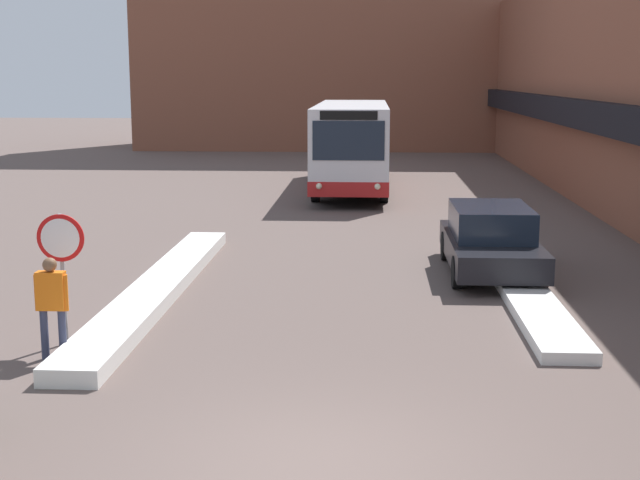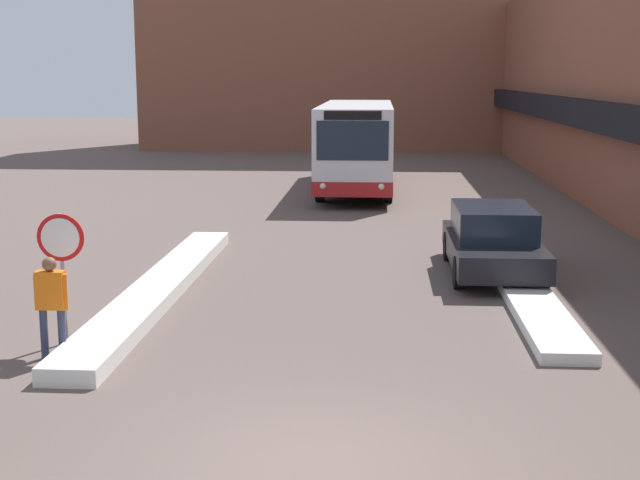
{
  "view_description": "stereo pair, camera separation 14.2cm",
  "coord_description": "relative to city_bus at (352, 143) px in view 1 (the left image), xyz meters",
  "views": [
    {
      "loc": [
        0.57,
        -9.27,
        4.28
      ],
      "look_at": [
        -0.28,
        5.66,
        1.5
      ],
      "focal_mm": 50.0,
      "sensor_mm": 36.0,
      "label": 1
    },
    {
      "loc": [
        0.71,
        -9.26,
        4.28
      ],
      "look_at": [
        -0.28,
        5.66,
        1.5
      ],
      "focal_mm": 50.0,
      "sensor_mm": 36.0,
      "label": 2
    }
  ],
  "objects": [
    {
      "name": "ground_plane",
      "position": [
        0.13,
        -24.34,
        -1.74
      ],
      "size": [
        160.0,
        160.0,
        0.0
      ],
      "primitive_type": "plane",
      "color": "brown"
    },
    {
      "name": "building_row_right",
      "position": [
        10.1,
        -0.34,
        2.32
      ],
      "size": [
        5.5,
        60.0,
        8.15
      ],
      "color": "brown",
      "rests_on": "ground_plane"
    },
    {
      "name": "building_backdrop_far",
      "position": [
        0.13,
        20.51,
        6.33
      ],
      "size": [
        26.0,
        8.0,
        16.14
      ],
      "color": "brown",
      "rests_on": "ground_plane"
    },
    {
      "name": "snow_bank_left",
      "position": [
        -3.47,
        -16.66,
        -1.61
      ],
      "size": [
        0.9,
        10.94,
        0.28
      ],
      "color": "silver",
      "rests_on": "ground_plane"
    },
    {
      "name": "snow_bank_right",
      "position": [
        3.73,
        -16.43,
        -1.64
      ],
      "size": [
        0.9,
        8.54,
        0.2
      ],
      "color": "silver",
      "rests_on": "ground_plane"
    },
    {
      "name": "city_bus",
      "position": [
        0.0,
        0.0,
        0.0
      ],
      "size": [
        2.62,
        11.2,
        3.21
      ],
      "color": "silver",
      "rests_on": "ground_plane"
    },
    {
      "name": "parked_car_front",
      "position": [
        3.33,
        -14.37,
        -1.0
      ],
      "size": [
        1.9,
        4.57,
        1.48
      ],
      "color": "black",
      "rests_on": "ground_plane"
    },
    {
      "name": "stop_sign",
      "position": [
        -4.18,
        -20.05,
        -0.21
      ],
      "size": [
        0.76,
        0.08,
        2.13
      ],
      "color": "gray",
      "rests_on": "ground_plane"
    },
    {
      "name": "pedestrian",
      "position": [
        -4.09,
        -20.82,
        -0.79
      ],
      "size": [
        0.52,
        0.22,
        1.59
      ],
      "rotation": [
        0.0,
        0.0,
        0.01
      ],
      "color": "#333851",
      "rests_on": "ground_plane"
    }
  ]
}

